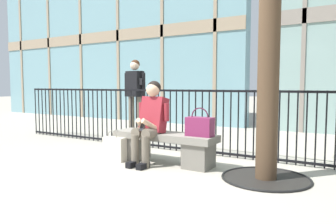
{
  "coord_description": "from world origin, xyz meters",
  "views": [
    {
      "loc": [
        2.54,
        -4.0,
        1.14
      ],
      "look_at": [
        0.0,
        0.1,
        0.75
      ],
      "focal_mm": 34.83,
      "sensor_mm": 36.0,
      "label": 1
    }
  ],
  "objects_px": {
    "handbag_on_bench": "(200,126)",
    "bystander_at_railing": "(135,92)",
    "shopping_bag": "(115,148)",
    "seated_person_with_phone": "(150,119)",
    "stone_bench": "(164,145)"
  },
  "relations": [
    {
      "from": "handbag_on_bench",
      "to": "bystander_at_railing",
      "type": "bearing_deg",
      "value": 144.5
    },
    {
      "from": "handbag_on_bench",
      "to": "shopping_bag",
      "type": "relative_size",
      "value": 0.84
    },
    {
      "from": "shopping_bag",
      "to": "bystander_at_railing",
      "type": "relative_size",
      "value": 0.27
    },
    {
      "from": "seated_person_with_phone",
      "to": "shopping_bag",
      "type": "distance_m",
      "value": 0.75
    },
    {
      "from": "handbag_on_bench",
      "to": "bystander_at_railing",
      "type": "xyz_separation_m",
      "value": [
        -2.45,
        1.75,
        0.41
      ]
    },
    {
      "from": "bystander_at_railing",
      "to": "stone_bench",
      "type": "bearing_deg",
      "value": -42.89
    },
    {
      "from": "bystander_at_railing",
      "to": "handbag_on_bench",
      "type": "bearing_deg",
      "value": -35.5
    },
    {
      "from": "stone_bench",
      "to": "handbag_on_bench",
      "type": "bearing_deg",
      "value": -0.99
    },
    {
      "from": "stone_bench",
      "to": "shopping_bag",
      "type": "relative_size",
      "value": 3.42
    },
    {
      "from": "handbag_on_bench",
      "to": "stone_bench",
      "type": "bearing_deg",
      "value": 179.01
    },
    {
      "from": "stone_bench",
      "to": "bystander_at_railing",
      "type": "relative_size",
      "value": 0.94
    },
    {
      "from": "stone_bench",
      "to": "shopping_bag",
      "type": "bearing_deg",
      "value": -159.99
    },
    {
      "from": "shopping_bag",
      "to": "seated_person_with_phone",
      "type": "bearing_deg",
      "value": 13.55
    },
    {
      "from": "shopping_bag",
      "to": "bystander_at_railing",
      "type": "xyz_separation_m",
      "value": [
        -1.14,
        2.01,
        0.82
      ]
    },
    {
      "from": "stone_bench",
      "to": "seated_person_with_phone",
      "type": "relative_size",
      "value": 1.32
    }
  ]
}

